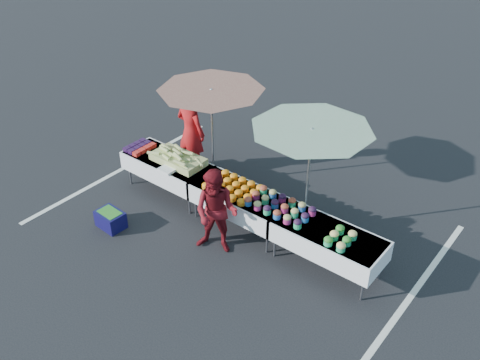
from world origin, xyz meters
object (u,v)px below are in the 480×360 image
Objects in this scene: table_left at (168,166)px; umbrella_right at (311,138)px; customer at (216,212)px; storage_bin at (111,219)px; table_right at (328,240)px; vendor at (191,132)px; table_center at (240,200)px; umbrella_left at (211,98)px.

umbrella_right is at bearing 12.51° from table_left.
customer is 1.98m from umbrella_right.
umbrella_right is 3.92m from storage_bin.
table_right is 3.86m from vendor.
table_center is at bearing 157.75° from vendor.
table_left is 0.86× the size of umbrella_left.
umbrella_right is (-0.81, 0.62, 1.31)m from table_right.
umbrella_left is 2.32m from umbrella_right.
customer is 2.15m from storage_bin.
table_right is 1.18× the size of customer.
table_left is 0.99× the size of vendor.
umbrella_left is at bearing 59.17° from table_left.
storage_bin is (-3.63, -1.49, -0.41)m from table_right.
table_center is 0.72× the size of umbrella_right.
customer is 0.61× the size of umbrella_right.
table_right is 0.99× the size of vendor.
customer is 2.37m from umbrella_left.
vendor is 0.86× the size of umbrella_left.
table_center is 2.16m from vendor.
table_left is 1.60m from umbrella_left.
customer is at bearing 143.24° from vendor.
table_center is (1.80, 0.00, 0.00)m from table_left.
storage_bin is at bearing -102.42° from umbrella_left.
table_left is 3.60m from table_right.
table_left is 0.93m from vendor.
table_center and table_right have the same top height.
umbrella_right reaches higher than vendor.
table_right is at bearing -37.27° from umbrella_right.
table_center is at bearing 76.63° from customer.
table_center is 1.18× the size of customer.
customer is at bearing -47.57° from umbrella_left.
umbrella_right is (0.99, 0.62, 1.31)m from table_center.
table_center is 0.99× the size of vendor.
umbrella_right reaches higher than table_center.
storage_bin is (-1.83, -1.49, -0.41)m from table_center.
storage_bin is (-0.50, -2.29, -1.72)m from umbrella_left.
table_right is 0.72× the size of umbrella_right.
vendor is at bearing 95.76° from storage_bin.
umbrella_left reaches higher than table_left.
table_right is (3.60, 0.00, 0.00)m from table_left.
customer is at bearing -82.83° from table_center.
umbrella_left is (-3.12, 0.80, 1.31)m from table_right.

